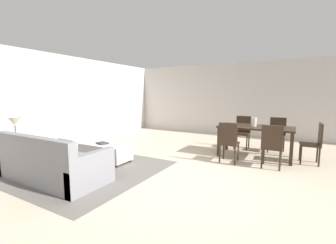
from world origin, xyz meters
name	(u,v)px	position (x,y,z in m)	size (l,w,h in m)	color
ground_plane	(188,180)	(0.00, 0.00, 0.00)	(10.80, 10.80, 0.00)	beige
wall_back	(245,100)	(0.00, 5.00, 1.35)	(9.00, 0.12, 2.70)	beige
wall_left	(55,101)	(-4.50, 0.50, 1.35)	(0.12, 11.00, 2.70)	beige
area_rug	(83,169)	(-2.16, -0.54, 0.00)	(3.00, 2.80, 0.01)	slate
couch	(51,164)	(-2.16, -1.22, 0.29)	(2.10, 0.92, 0.86)	gray
ottoman_table	(105,151)	(-2.15, 0.10, 0.23)	(1.19, 0.55, 0.41)	silver
side_table	(17,147)	(-3.51, -1.11, 0.43)	(0.40, 0.40, 0.55)	olive
table_lamp	(15,122)	(-3.51, -1.11, 0.96)	(0.26, 0.26, 0.53)	brown
dining_table	(256,130)	(0.80, 2.23, 0.67)	(1.73, 0.88, 0.76)	#332319
dining_chair_near_left	(229,140)	(0.36, 1.39, 0.52)	(0.40, 0.40, 0.92)	#332319
dining_chair_near_right	(272,144)	(1.25, 1.42, 0.52)	(0.40, 0.40, 0.92)	#332319
dining_chair_far_left	(243,130)	(0.34, 3.01, 0.52)	(0.40, 0.40, 0.92)	#332319
dining_chair_far_right	(277,133)	(1.23, 3.05, 0.52)	(0.43, 0.43, 0.92)	#332319
dining_chair_head_east	(315,141)	(2.04, 2.22, 0.52)	(0.42, 0.42, 0.92)	#332319
vase_centerpiece	(254,122)	(0.76, 2.21, 0.87)	(0.12, 0.12, 0.22)	silver
book_on_ottoman	(102,143)	(-2.21, 0.07, 0.42)	(0.26, 0.20, 0.03)	#333338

